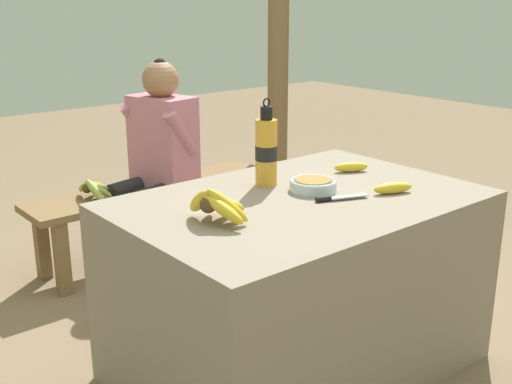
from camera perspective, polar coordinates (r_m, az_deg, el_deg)
ground_plane at (r=2.56m, az=3.61°, el=-15.26°), size 12.00×12.00×0.00m
market_counter at (r=2.39m, az=3.77°, el=-8.32°), size 1.27×0.86×0.68m
banana_bunch_ripe at (r=2.00m, az=-3.56°, el=-1.05°), size 0.17×0.25×0.13m
serving_bowl at (r=2.34m, az=5.09°, el=0.68°), size 0.17×0.17×0.04m
water_bottle at (r=2.37m, az=0.92°, el=3.68°), size 0.08×0.08×0.33m
loose_banana_front at (r=2.35m, az=12.07°, el=0.34°), size 0.16×0.10×0.04m
loose_banana_side at (r=2.61m, az=8.45°, el=2.21°), size 0.14×0.10×0.04m
knife at (r=2.24m, az=6.95°, el=-0.52°), size 0.19×0.09×0.02m
wooden_bench at (r=3.45m, az=-9.02°, el=-0.56°), size 1.36×0.32×0.40m
seated_vendor at (r=3.35m, az=-8.79°, el=3.81°), size 0.44×0.42×1.06m
banana_bunch_green at (r=3.26m, az=-14.35°, el=0.36°), size 0.15×0.25×0.12m
support_post_far at (r=4.08m, az=2.03°, el=16.55°), size 0.13×0.13×2.65m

